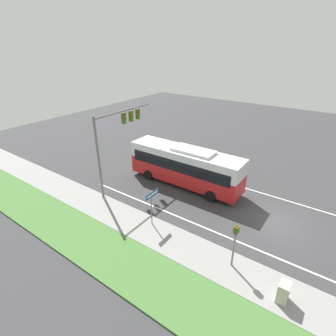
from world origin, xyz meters
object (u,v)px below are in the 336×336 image
object	(u,v)px
street_sign	(152,202)
utility_cabinet	(283,292)
bus	(185,165)
pedestrian_signal	(235,240)
signal_gantry	(117,133)

from	to	relation	value
street_sign	utility_cabinet	distance (m)	9.50
bus	utility_cabinet	world-z (taller)	bus
pedestrian_signal	utility_cabinet	distance (m)	3.39
bus	utility_cabinet	distance (m)	13.15
pedestrian_signal	signal_gantry	bearing A→B (deg)	76.00
bus	utility_cabinet	xyz separation A→B (m)	(-7.59, -10.65, -1.34)
street_sign	utility_cabinet	size ratio (longest dim) A/B	2.43
pedestrian_signal	utility_cabinet	xyz separation A→B (m)	(-0.72, -3.04, -1.32)
bus	signal_gantry	distance (m)	6.69
bus	pedestrian_signal	xyz separation A→B (m)	(-6.87, -7.62, -0.02)
bus	signal_gantry	xyz separation A→B (m)	(-3.87, 4.43, 3.20)
bus	pedestrian_signal	size ratio (longest dim) A/B	3.65
utility_cabinet	street_sign	bearing A→B (deg)	83.15
signal_gantry	utility_cabinet	bearing A→B (deg)	-103.86
pedestrian_signal	street_sign	size ratio (longest dim) A/B	1.05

